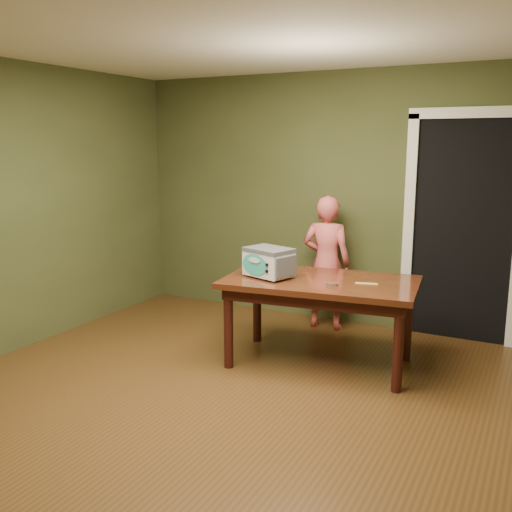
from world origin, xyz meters
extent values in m
plane|color=#503416|center=(0.00, 0.00, 0.00)|extent=(5.00, 5.00, 0.00)
cube|color=#464D29|center=(0.00, 2.50, 1.30)|extent=(4.50, 0.02, 2.60)
cube|color=white|center=(0.00, 0.00, 2.60)|extent=(4.50, 5.00, 0.02)
cube|color=black|center=(1.30, 2.80, 1.05)|extent=(0.90, 0.60, 2.10)
cube|color=black|center=(1.30, 2.48, 1.05)|extent=(0.90, 0.02, 2.10)
cube|color=white|center=(0.80, 2.47, 1.05)|extent=(0.10, 0.06, 2.20)
cube|color=white|center=(1.30, 2.47, 2.15)|extent=(1.10, 0.06, 0.10)
cube|color=#36170C|center=(0.35, 1.25, 0.72)|extent=(1.70, 1.09, 0.05)
cube|color=black|center=(0.35, 1.25, 0.65)|extent=(1.56, 0.96, 0.10)
cylinder|color=black|center=(-0.30, 0.81, 0.35)|extent=(0.08, 0.08, 0.70)
cylinder|color=black|center=(-0.38, 1.51, 0.35)|extent=(0.08, 0.08, 0.70)
cylinder|color=black|center=(1.09, 0.99, 0.35)|extent=(0.08, 0.08, 0.70)
cylinder|color=black|center=(1.00, 1.68, 0.35)|extent=(0.08, 0.08, 0.70)
cylinder|color=#4C4F54|center=(-0.25, 1.07, 0.76)|extent=(0.03, 0.03, 0.02)
cylinder|color=#4C4F54|center=(-0.19, 1.27, 0.76)|extent=(0.03, 0.03, 0.02)
cylinder|color=#4C4F54|center=(0.05, 0.98, 0.76)|extent=(0.03, 0.03, 0.02)
cylinder|color=#4C4F54|center=(0.11, 1.17, 0.76)|extent=(0.03, 0.03, 0.02)
cube|color=silver|center=(-0.07, 1.12, 0.87)|extent=(0.44, 0.37, 0.21)
cube|color=#4C4F54|center=(-0.07, 1.12, 0.99)|extent=(0.45, 0.38, 0.03)
cube|color=#4C4F54|center=(-0.26, 1.18, 0.87)|extent=(0.09, 0.24, 0.17)
cube|color=#4C4F54|center=(0.12, 1.06, 0.87)|extent=(0.09, 0.24, 0.17)
ellipsoid|color=#33B0A5|center=(-0.15, 1.00, 0.87)|extent=(0.28, 0.10, 0.18)
cylinder|color=black|center=(-0.01, 0.95, 0.90)|extent=(0.03, 0.02, 0.03)
cylinder|color=black|center=(-0.01, 0.95, 0.84)|extent=(0.02, 0.02, 0.02)
cylinder|color=silver|center=(0.51, 1.10, 0.76)|extent=(0.10, 0.10, 0.02)
cylinder|color=#4A2E18|center=(0.51, 1.10, 0.77)|extent=(0.09, 0.09, 0.01)
cube|color=#F6DD6B|center=(0.74, 1.27, 0.75)|extent=(0.18, 0.07, 0.01)
imported|color=#D95959|center=(0.05, 2.20, 0.68)|extent=(0.52, 0.36, 1.37)
camera|label=1|loc=(2.02, -3.15, 1.89)|focal=40.00mm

